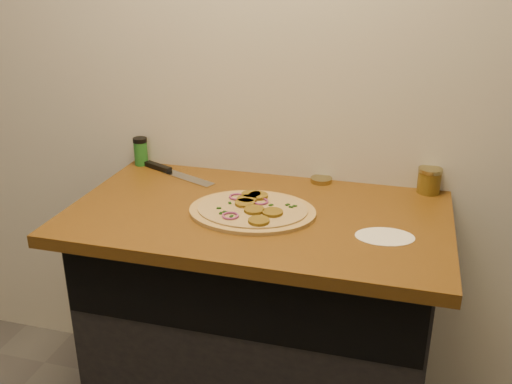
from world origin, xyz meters
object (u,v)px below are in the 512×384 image
(pizza, at_px, (252,210))
(salsa_jar, at_px, (429,180))
(chefs_knife, at_px, (172,172))
(spice_shaker, at_px, (141,151))

(pizza, bearing_deg, salsa_jar, 31.04)
(chefs_knife, xyz_separation_m, salsa_jar, (0.92, 0.06, 0.04))
(chefs_knife, bearing_deg, pizza, -33.98)
(salsa_jar, bearing_deg, spice_shaker, -180.00)
(salsa_jar, bearing_deg, pizza, -148.96)
(chefs_knife, height_order, salsa_jar, salsa_jar)
(pizza, height_order, spice_shaker, spice_shaker)
(pizza, relative_size, salsa_jar, 4.80)
(pizza, bearing_deg, chefs_knife, 146.02)
(pizza, distance_m, chefs_knife, 0.46)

